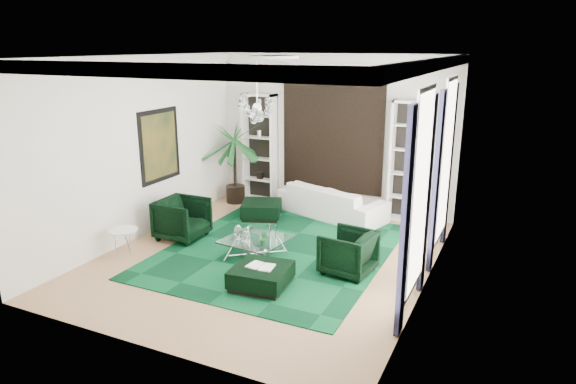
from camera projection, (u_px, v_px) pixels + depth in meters
The scene contains 30 objects.
floor at pixel (269, 257), 10.04m from camera, with size 6.00×7.00×0.02m, color tan.
ceiling at pixel (266, 55), 8.98m from camera, with size 6.00×7.00×0.02m, color white.
wall_back at pixel (333, 133), 12.56m from camera, with size 6.00×0.02×3.80m, color white.
wall_front at pixel (140, 217), 6.46m from camera, with size 6.00×0.02×3.80m, color white.
wall_left at pixel (140, 148), 10.74m from camera, with size 0.02×7.00×3.80m, color white.
wall_right at pixel (433, 179), 8.28m from camera, with size 0.02×7.00×3.80m, color white.
crown_molding at pixel (266, 62), 9.01m from camera, with size 6.00×7.00×0.18m, color white, non-canonical shape.
ceiling_medallion at pixel (274, 57), 9.25m from camera, with size 0.90×0.90×0.05m, color white.
tapestry at pixel (333, 133), 12.52m from camera, with size 2.50×0.06×2.80m, color black.
shelving_left at pixel (260, 148), 13.32m from camera, with size 0.90×0.38×2.80m, color white, non-canonical shape.
shelving_right at pixel (410, 162), 11.73m from camera, with size 0.90×0.38×2.80m, color white, non-canonical shape.
painting at pixel (160, 146), 11.26m from camera, with size 0.04×1.30×1.60m, color black.
window_near at pixel (421, 193), 7.51m from camera, with size 0.03×1.10×2.90m, color white.
curtain_near_a at pixel (405, 225), 6.91m from camera, with size 0.07×0.30×3.25m, color black.
curtain_near_b at pixel (427, 195), 8.27m from camera, with size 0.07×0.30×3.25m, color black.
window_far at pixel (446, 160), 9.59m from camera, with size 0.03×1.10×2.90m, color white.
curtain_far_a at pixel (436, 183), 9.00m from camera, with size 0.07×0.30×3.25m, color black.
curtain_far_b at pixel (449, 165), 10.36m from camera, with size 0.07×0.30×3.25m, color black.
rug at pixel (278, 250), 10.33m from camera, with size 4.20×5.00×0.02m, color black.
sofa at pixel (332, 201), 12.24m from camera, with size 2.65×1.04×0.77m, color white.
armchair_left at pixel (182, 219), 10.86m from camera, with size 0.93×0.96×0.87m, color black.
armchair_right at pixel (348, 253), 9.19m from camera, with size 0.85×0.88×0.80m, color black.
coffee_table at pixel (256, 248), 9.94m from camera, with size 1.13×1.13×0.39m, color white, non-canonical shape.
ottoman_side at pixel (262, 210), 12.20m from camera, with size 0.89×0.89×0.40m, color black.
ottoman_front at pixel (261, 277), 8.73m from camera, with size 0.92×0.92×0.37m, color black.
book at pixel (261, 266), 8.67m from camera, with size 0.46×0.31×0.03m, color white.
side_table at pixel (124, 243), 9.97m from camera, with size 0.56×0.56×0.54m, color white.
palm at pixel (234, 152), 13.12m from camera, with size 1.68×1.68×2.68m, color #1B5625, non-canonical shape.
chandelier at pixel (257, 108), 9.51m from camera, with size 0.76×0.76×0.69m, color white, non-canonical shape.
table_plant at pixel (263, 239), 9.53m from camera, with size 0.14×0.11×0.26m, color #1B5625.
Camera 1 is at (4.29, -8.25, 3.99)m, focal length 32.00 mm.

